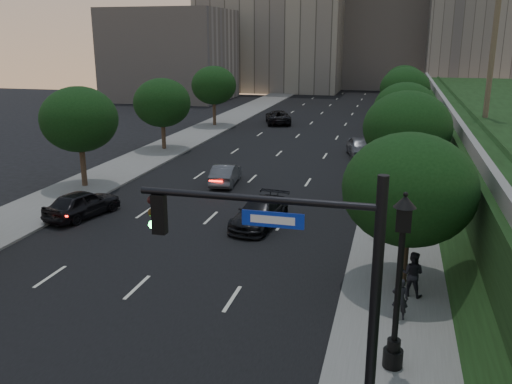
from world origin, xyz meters
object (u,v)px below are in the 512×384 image
(street_lamp, at_px, (398,291))
(sedan_far_right, at_px, (360,147))
(sedan_mid_left, at_px, (226,174))
(pedestrian_c, at_px, (381,221))
(sedan_far_left, at_px, (278,117))
(pedestrian_a, at_px, (400,299))
(pedestrian_b, at_px, (412,274))
(sedan_near_right, at_px, (260,213))
(traffic_signal_mast, at_px, (324,316))
(sedan_near_left, at_px, (82,204))

(street_lamp, bearing_deg, sedan_far_right, 95.94)
(sedan_mid_left, bearing_deg, pedestrian_c, 135.92)
(sedan_mid_left, bearing_deg, sedan_far_left, -91.05)
(pedestrian_a, bearing_deg, pedestrian_b, -101.03)
(sedan_near_right, bearing_deg, sedan_mid_left, 127.15)
(street_lamp, relative_size, pedestrian_a, 3.66)
(traffic_signal_mast, bearing_deg, sedan_far_left, 103.42)
(sedan_near_right, bearing_deg, sedan_far_right, 86.38)
(pedestrian_b, xyz_separation_m, pedestrian_c, (-1.38, 5.99, 0.03))
(traffic_signal_mast, bearing_deg, sedan_near_right, 109.26)
(pedestrian_b, bearing_deg, sedan_far_left, -56.16)
(sedan_near_left, distance_m, sedan_mid_left, 10.39)
(traffic_signal_mast, height_order, pedestrian_b, traffic_signal_mast)
(traffic_signal_mast, relative_size, pedestrian_c, 3.82)
(pedestrian_c, bearing_deg, sedan_near_left, -18.83)
(sedan_far_right, relative_size, pedestrian_c, 2.57)
(traffic_signal_mast, xyz_separation_m, pedestrian_c, (0.89, 14.85, -2.61))
(traffic_signal_mast, bearing_deg, sedan_far_right, 92.57)
(sedan_mid_left, bearing_deg, sedan_near_right, 113.53)
(sedan_far_right, bearing_deg, sedan_far_left, 110.95)
(pedestrian_a, bearing_deg, sedan_far_right, -81.62)
(pedestrian_c, bearing_deg, sedan_far_right, -103.04)
(sedan_far_left, bearing_deg, pedestrian_c, 92.83)
(street_lamp, xyz_separation_m, sedan_far_left, (-13.74, 46.76, -1.84))
(sedan_near_left, distance_m, pedestrian_b, 18.52)
(sedan_near_right, height_order, pedestrian_a, pedestrian_a)
(pedestrian_a, bearing_deg, pedestrian_c, -81.87)
(sedan_mid_left, bearing_deg, sedan_near_left, 51.56)
(street_lamp, distance_m, sedan_near_right, 13.78)
(sedan_near_right, bearing_deg, pedestrian_b, -33.15)
(sedan_far_right, xyz_separation_m, pedestrian_a, (3.39, -27.88, 0.11))
(sedan_far_left, height_order, sedan_near_right, sedan_far_left)
(sedan_near_left, bearing_deg, pedestrian_a, 170.75)
(sedan_near_right, bearing_deg, traffic_signal_mast, -62.98)
(sedan_near_left, bearing_deg, sedan_far_left, -80.52)
(sedan_near_right, relative_size, pedestrian_b, 2.77)
(street_lamp, bearing_deg, traffic_signal_mast, -113.21)
(pedestrian_b, bearing_deg, pedestrian_c, -62.18)
(sedan_mid_left, relative_size, sedan_far_right, 0.91)
(sedan_near_left, bearing_deg, street_lamp, 162.69)
(street_lamp, xyz_separation_m, sedan_mid_left, (-11.43, 19.39, -1.93))
(sedan_near_right, relative_size, pedestrian_a, 3.20)
(sedan_near_left, distance_m, sedan_near_right, 10.00)
(traffic_signal_mast, height_order, sedan_far_right, traffic_signal_mast)
(traffic_signal_mast, distance_m, sedan_far_right, 34.90)
(sedan_mid_left, height_order, pedestrian_a, pedestrian_a)
(street_lamp, distance_m, sedan_far_right, 31.11)
(sedan_mid_left, xyz_separation_m, pedestrian_a, (11.60, -16.38, 0.21))
(street_lamp, xyz_separation_m, pedestrian_a, (0.17, 3.01, -1.72))
(pedestrian_c, bearing_deg, street_lamp, 73.91)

